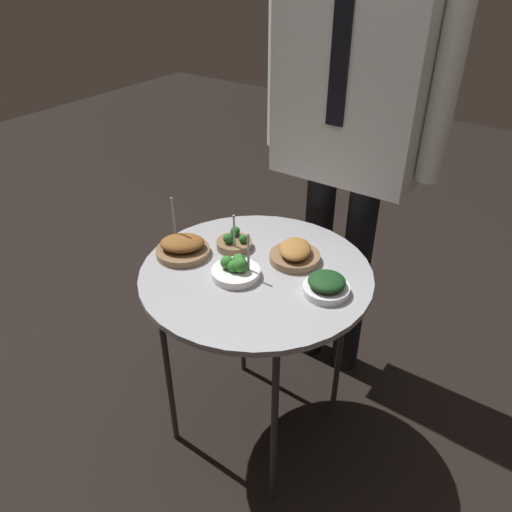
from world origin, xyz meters
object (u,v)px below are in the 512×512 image
(serving_cart, at_px, (256,284))
(bowl_broccoli_front_left, at_px, (234,242))
(bowl_broccoli_back_left, at_px, (236,270))
(bowl_roast_near_rim, at_px, (183,247))
(bowl_roast_front_right, at_px, (295,254))
(bowl_spinach_center, at_px, (326,285))
(waiter_figure, at_px, (352,105))

(serving_cart, height_order, bowl_broccoli_front_left, bowl_broccoli_front_left)
(bowl_broccoli_front_left, bearing_deg, bowl_broccoli_back_left, -51.33)
(bowl_broccoli_front_left, bearing_deg, bowl_roast_near_rim, -131.22)
(bowl_broccoli_back_left, height_order, bowl_roast_front_right, bowl_broccoli_back_left)
(bowl_roast_front_right, bearing_deg, serving_cart, -121.02)
(bowl_broccoli_front_left, relative_size, bowl_spinach_center, 1.02)
(bowl_broccoli_back_left, xyz_separation_m, waiter_figure, (0.07, 0.53, 0.35))
(bowl_broccoli_back_left, bearing_deg, bowl_roast_front_right, 59.94)
(bowl_broccoli_back_left, relative_size, waiter_figure, 0.08)
(bowl_spinach_center, bearing_deg, serving_cart, -174.69)
(bowl_roast_near_rim, distance_m, waiter_figure, 0.68)
(bowl_broccoli_back_left, distance_m, bowl_roast_front_right, 0.19)
(bowl_roast_front_right, height_order, bowl_spinach_center, bowl_roast_front_right)
(serving_cart, xyz_separation_m, bowl_broccoli_front_left, (-0.13, 0.06, 0.07))
(serving_cart, distance_m, bowl_broccoli_back_left, 0.10)
(bowl_broccoli_back_left, relative_size, bowl_roast_near_rim, 0.82)
(bowl_spinach_center, bearing_deg, waiter_figure, 111.74)
(bowl_broccoli_back_left, bearing_deg, bowl_spinach_center, 17.22)
(waiter_figure, bearing_deg, bowl_spinach_center, -68.26)
(waiter_figure, bearing_deg, bowl_roast_front_right, -85.60)
(bowl_broccoli_front_left, relative_size, bowl_roast_near_rim, 0.76)
(bowl_roast_front_right, bearing_deg, waiter_figure, 94.40)
(bowl_spinach_center, bearing_deg, bowl_broccoli_back_left, -162.78)
(serving_cart, bearing_deg, waiter_figure, 85.48)
(serving_cart, bearing_deg, bowl_broccoli_back_left, -118.16)
(bowl_broccoli_front_left, bearing_deg, serving_cart, -27.00)
(serving_cart, bearing_deg, bowl_roast_front_right, 58.98)
(bowl_broccoli_back_left, distance_m, bowl_spinach_center, 0.26)
(bowl_roast_front_right, distance_m, bowl_spinach_center, 0.18)
(bowl_roast_front_right, distance_m, waiter_figure, 0.50)
(bowl_roast_near_rim, height_order, bowl_spinach_center, bowl_roast_near_rim)
(serving_cart, xyz_separation_m, bowl_roast_front_right, (0.07, 0.11, 0.07))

